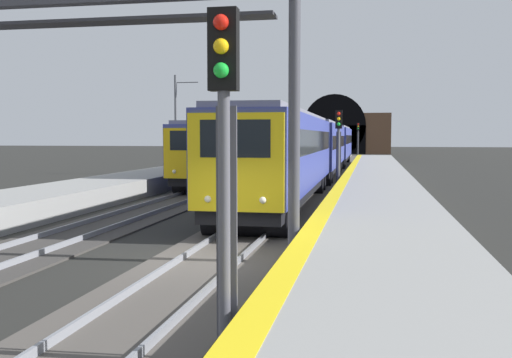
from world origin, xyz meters
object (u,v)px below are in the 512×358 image
Objects in this scene: railway_signal_near at (224,153)px; overhead_signal_gantry at (112,52)px; train_main_approaching at (320,146)px; railway_signal_mid at (339,141)px; railway_signal_far at (358,137)px; catenary_mast_near at (176,124)px; train_adjacent_platform at (283,144)px.

overhead_signal_gantry is at bearing -145.09° from railway_signal_near.
overhead_signal_gantry is at bearing -5.25° from train_main_approaching.
train_main_approaching is at bearing -169.02° from railway_signal_mid.
railway_signal_far is (38.66, -1.92, 0.67)m from train_main_approaching.
railway_signal_mid is 48.58m from railway_signal_far.
railway_signal_mid is at bearing 0.00° from railway_signal_far.
railway_signal_far is at bearing -180.00° from railway_signal_mid.
overhead_signal_gantry is at bearing -3.75° from railway_signal_far.
railway_signal_far is at bearing -19.73° from catenary_mast_near.
train_adjacent_platform is 46.66m from overhead_signal_gantry.
train_main_approaching is 5.99× the size of overhead_signal_gantry.
train_main_approaching is at bearing -4.89° from overhead_signal_gantry.
railway_signal_far is at bearing -180.00° from railway_signal_near.
railway_signal_mid is at bearing -129.01° from catenary_mast_near.
overhead_signal_gantry reaches higher than train_adjacent_platform.
railway_signal_far is at bearing 162.71° from train_adjacent_platform.
railway_signal_far is at bearing -3.75° from overhead_signal_gantry.
railway_signal_mid is (-26.09, -7.11, 0.56)m from train_adjacent_platform.
catenary_mast_near is at bearing 15.98° from overhead_signal_gantry.
train_main_approaching is 16.98m from train_adjacent_platform.
overhead_signal_gantry is (-20.41, 4.52, 2.38)m from railway_signal_mid.
railway_signal_far is (75.46, 0.00, 0.11)m from railway_signal_near.
railway_signal_near is at bearing 0.00° from railway_signal_mid.
railway_signal_near is 0.50× the size of overhead_signal_gantry.
train_main_approaching is 12.38× the size of railway_signal_mid.
train_adjacent_platform is at bearing -164.75° from railway_signal_mid.
railway_signal_far reaches higher than train_adjacent_platform.
catenary_mast_near is (1.02, 11.57, 1.75)m from train_main_approaching.
train_main_approaching is 11.51× the size of railway_signal_far.
railway_signal_mid is at bearing 15.52° from train_adjacent_platform.
railway_signal_near is at bearing 0.00° from railway_signal_far.
catenary_mast_near is (37.82, 13.50, 1.19)m from railway_signal_near.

